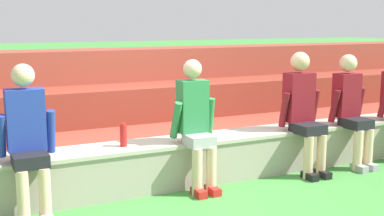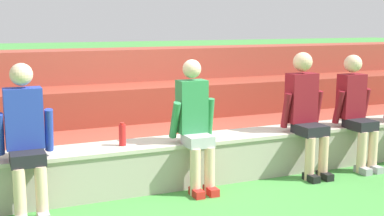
% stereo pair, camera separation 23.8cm
% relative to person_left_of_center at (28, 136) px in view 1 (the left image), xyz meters
% --- Properties ---
extents(ground_plane, '(80.00, 80.00, 0.00)m').
position_rel_person_left_of_center_xyz_m(ground_plane, '(1.64, -0.01, -0.76)').
color(ground_plane, '#428E3D').
extents(stone_seating_wall, '(9.84, 0.52, 0.51)m').
position_rel_person_left_of_center_xyz_m(stone_seating_wall, '(1.64, 0.23, -0.49)').
color(stone_seating_wall, '#A8A08E').
rests_on(stone_seating_wall, ground).
extents(brick_bleachers, '(11.91, 2.32, 1.40)m').
position_rel_person_left_of_center_xyz_m(brick_bleachers, '(1.64, 2.03, -0.22)').
color(brick_bleachers, brown).
rests_on(brick_bleachers, ground).
extents(person_left_of_center, '(0.52, 0.55, 1.42)m').
position_rel_person_left_of_center_xyz_m(person_left_of_center, '(0.00, 0.00, 0.00)').
color(person_left_of_center, beige).
rests_on(person_left_of_center, ground).
extents(person_center, '(0.49, 0.53, 1.40)m').
position_rel_person_left_of_center_xyz_m(person_center, '(1.72, -0.00, -0.02)').
color(person_center, beige).
rests_on(person_center, ground).
extents(person_right_of_center, '(0.53, 0.60, 1.44)m').
position_rel_person_left_of_center_xyz_m(person_right_of_center, '(3.14, -0.00, 0.02)').
color(person_right_of_center, '#DBAD89').
rests_on(person_right_of_center, ground).
extents(person_far_right, '(0.49, 0.59, 1.40)m').
position_rel_person_left_of_center_xyz_m(person_far_right, '(3.88, -0.02, -0.02)').
color(person_far_right, beige).
rests_on(person_far_right, ground).
extents(water_bottle_mid_right, '(0.07, 0.07, 0.25)m').
position_rel_person_left_of_center_xyz_m(water_bottle_mid_right, '(0.98, 0.22, -0.13)').
color(water_bottle_mid_right, red).
rests_on(water_bottle_mid_right, stone_seating_wall).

